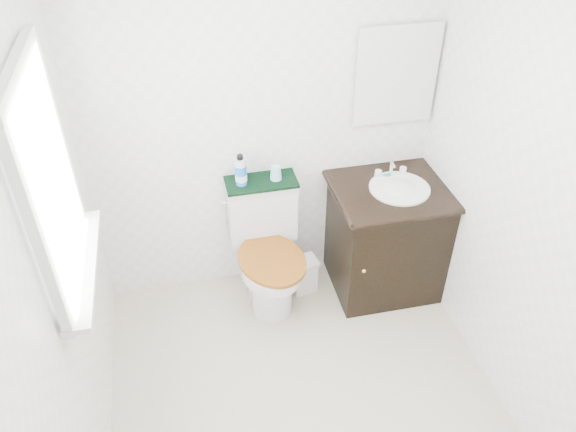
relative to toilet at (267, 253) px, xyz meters
name	(u,v)px	position (x,y,z in m)	size (l,w,h in m)	color
floor	(309,409)	(0.05, -0.97, -0.37)	(2.40, 2.40, 0.00)	beige
wall_back	(264,124)	(0.05, 0.23, 0.83)	(2.40, 2.40, 0.00)	white
wall_left	(55,287)	(-1.05, -0.97, 0.83)	(2.40, 2.40, 0.00)	white
wall_right	(538,215)	(1.15, -0.97, 0.83)	(2.40, 2.40, 0.00)	white
window	(47,181)	(-1.02, -0.72, 1.18)	(0.02, 0.70, 0.90)	white
mirror	(396,75)	(0.87, 0.21, 1.08)	(0.50, 0.02, 0.60)	silver
toilet	(267,253)	(0.00, 0.00, 0.00)	(0.50, 0.68, 0.85)	silver
vanity	(387,235)	(0.82, -0.06, 0.06)	(0.74, 0.63, 0.92)	black
trash_bin	(304,274)	(0.26, -0.01, -0.24)	(0.20, 0.17, 0.26)	silver
towel	(261,182)	(0.00, 0.12, 0.49)	(0.45, 0.22, 0.02)	black
mouthwash_bottle	(241,171)	(-0.12, 0.12, 0.59)	(0.07, 0.07, 0.21)	blue
cup	(276,173)	(0.10, 0.13, 0.54)	(0.07, 0.07, 0.09)	#91D1EE
soap_bar	(387,175)	(0.82, 0.06, 0.46)	(0.07, 0.05, 0.02)	#187364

